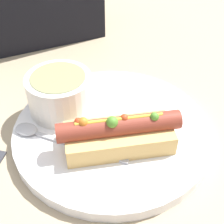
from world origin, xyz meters
name	(u,v)px	position (x,y,z in m)	size (l,w,h in m)	color
ground_plane	(112,135)	(0.00, 0.00, 0.00)	(4.00, 4.00, 0.00)	tan
dinner_plate	(112,130)	(0.00, 0.00, 0.01)	(0.29, 0.29, 0.02)	white
hot_dog	(119,134)	(-0.01, -0.04, 0.04)	(0.17, 0.09, 0.06)	#DBAD60
soup_bowl	(60,92)	(-0.06, 0.07, 0.05)	(0.10, 0.10, 0.06)	silver
spoon	(43,135)	(-0.10, 0.02, 0.02)	(0.13, 0.14, 0.01)	#B7B7BC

